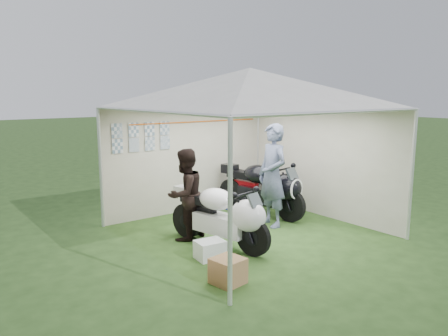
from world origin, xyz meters
The scene contains 10 objects.
ground centered at (0.00, 0.00, 0.00)m, with size 80.00×80.00×0.00m, color #274419.
canopy_tent centered at (0.00, 0.03, 2.58)m, with size 5.66×5.66×3.00m.
motorcycle_white centered at (-0.84, -0.34, 0.57)m, with size 0.76×2.05×1.02m.
motorcycle_black centered at (1.02, 0.67, 0.61)m, with size 0.72×2.22×1.10m.
paddock_stand centered at (0.85, 1.68, 0.16)m, with size 0.42×0.26×0.32m, color #090FC1.
person_dark_jacket centered at (-1.11, 0.41, 0.81)m, with size 0.79×0.61×1.62m, color black.
person_blue_jacket centered at (0.66, 0.08, 1.00)m, with size 0.73×0.48×2.00m, color slate.
equipment_box centered at (1.70, 1.50, 0.25)m, with size 0.49×0.40×0.49m, color black.
crate_0 centered at (-1.31, -0.61, 0.14)m, with size 0.43×0.34×0.29m, color silver.
crate_1 centered at (-1.64, -1.49, 0.18)m, with size 0.40×0.40×0.35m, color olive.
Camera 1 is at (-5.08, -5.93, 2.57)m, focal length 35.00 mm.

